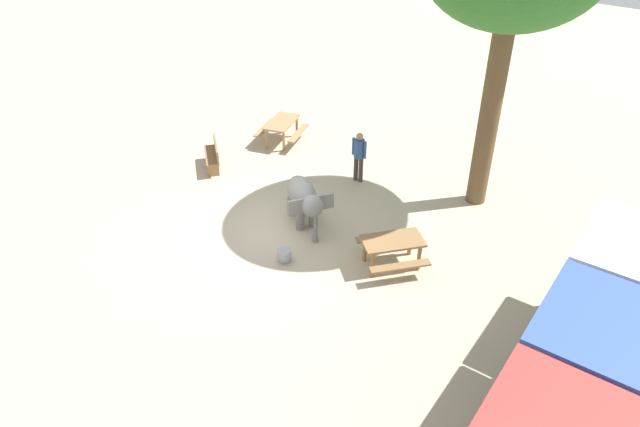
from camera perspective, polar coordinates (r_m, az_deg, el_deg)
name	(u,v)px	position (r m, az deg, el deg)	size (l,w,h in m)	color
ground_plane	(278,232)	(16.08, -4.04, -1.81)	(60.00, 60.00, 0.00)	#BAA88C
elephant	(304,198)	(15.93, -1.54, 1.46)	(1.64, 1.77, 1.29)	slate
person_handler	(359,153)	(17.94, 3.79, 5.82)	(0.32, 0.51, 1.62)	#3F3833
wooden_bench	(213,155)	(19.14, -10.26, 5.61)	(1.23, 1.31, 0.88)	olive
picnic_table_near	(282,126)	(20.47, -3.72, 8.39)	(1.85, 1.83, 0.78)	#9E7A51
picnic_table_far	(392,246)	(14.66, 7.00, -3.15)	(2.10, 2.10, 0.78)	olive
market_stall_white	(633,301)	(13.79, 27.98, -7.45)	(2.50, 2.50, 2.52)	#59514C
market_stall_blue	(600,383)	(11.80, 25.43, -14.56)	(2.50, 2.50, 2.52)	#59514C
feed_bucket	(284,255)	(14.99, -3.45, -4.04)	(0.36, 0.36, 0.32)	gray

